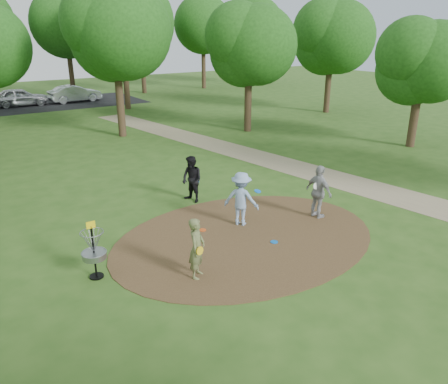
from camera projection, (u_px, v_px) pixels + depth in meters
ground at (246, 237)px, 13.20m from camera, size 100.00×100.00×0.00m
dirt_clearing at (246, 237)px, 13.20m from camera, size 8.40×8.40×0.02m
footpath at (343, 181)px, 18.15m from camera, size 7.55×39.89×0.01m
parking_lot at (58, 103)px, 37.62m from camera, size 14.00×8.00×0.01m
player_observer_with_disc at (197, 248)px, 10.83m from camera, size 0.69×0.68×1.60m
player_throwing_with_disc at (241, 199)px, 13.79m from camera, size 1.37×1.30×1.76m
player_walking_with_disc at (192, 179)px, 15.71m from camera, size 0.81×0.95×1.70m
player_waiting_with_disc at (319, 192)px, 14.32m from camera, size 0.52×1.07×1.80m
disc_ground_blue at (274, 242)px, 12.86m from camera, size 0.22×0.22×0.02m
disc_ground_red at (203, 230)px, 13.63m from camera, size 0.22×0.22×0.02m
car_left at (20, 97)px, 35.87m from camera, size 4.46×1.96×1.49m
car_right at (75, 94)px, 38.03m from camera, size 4.52×1.92×1.45m
disc_golf_basket at (93, 246)px, 10.78m from camera, size 0.63×0.63×1.54m
tree_ring at (156, 45)px, 20.96m from camera, size 37.04×45.78×9.73m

